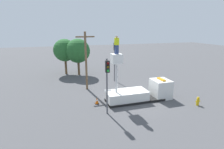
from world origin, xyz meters
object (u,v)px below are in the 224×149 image
Objects in this scene: traffic_light_across at (115,54)px; tree_right_bg at (78,51)px; bucket_truck at (140,93)px; fire_hydrant at (198,101)px; worker at (117,45)px; traffic_light_pole at (107,76)px; traffic_cone_rear at (97,101)px; tree_left_bg at (65,50)px; utility_pole at (86,59)px.

traffic_light_across is 0.96× the size of tree_right_bg.
fire_hydrant is at bearing -30.29° from bucket_truck.
worker is at bearing -79.07° from tree_right_bg.
traffic_light_pole is at bearing -153.78° from bucket_truck.
fire_hydrant reaches higher than traffic_cone_rear.
fire_hydrant is 20.51m from tree_left_bg.
worker reaches higher than tree_right_bg.
tree_right_bg is at bearing 112.16° from bucket_truck.
tree_left_bg is 8.67m from utility_pole.
utility_pole is at bearing 133.66° from bucket_truck.
traffic_light_across is at bearing -47.67° from tree_right_bg.
fire_hydrant is 13.03m from utility_pole.
utility_pole reaches higher than traffic_light_pole.
bucket_truck is at bearing -46.34° from utility_pole.
fire_hydrant is (4.95, -2.89, -0.41)m from bucket_truck.
worker is 0.30× the size of tree_right_bg.
tree_right_bg reaches higher than tree_left_bg.
traffic_light_across is 6.72m from tree_right_bg.
traffic_light_pole is at bearing -79.30° from traffic_cone_rear.
traffic_light_pole reaches higher than fire_hydrant.
tree_right_bg is at bearing 93.50° from traffic_light_pole.
traffic_cone_rear is at bearing -87.98° from tree_right_bg.
fire_hydrant is at bearing -56.70° from tree_right_bg.
tree_right_bg is (-0.87, 14.24, 0.35)m from traffic_light_pole.
traffic_light_pole is at bearing -111.52° from traffic_light_across.
tree_right_bg is (1.96, -1.23, -0.02)m from tree_left_bg.
traffic_light_across is (3.66, 9.27, 0.41)m from traffic_light_pole.
fire_hydrant is (9.06, -0.87, -3.12)m from traffic_light_pole.
utility_pole is (-4.36, -2.21, -0.13)m from traffic_light_across.
fire_hydrant is 0.16× the size of tree_left_bg.
traffic_light_across is at bearing 118.04° from fire_hydrant.
traffic_light_pole is (-4.11, -2.02, 2.71)m from bucket_truck.
worker is 9.80m from fire_hydrant.
bucket_truck reaches higher than traffic_cone_rear.
utility_pole reaches higher than tree_left_bg.
tree_left_bg reaches higher than traffic_light_pole.
bucket_truck is at bearing -62.73° from tree_left_bg.
tree_right_bg reaches higher than traffic_cone_rear.
worker is at bearing 159.08° from fire_hydrant.
traffic_light_across is 7.99× the size of traffic_cone_rear.
traffic_light_pole is (-1.49, -2.02, -2.38)m from worker.
worker is 0.31× the size of traffic_light_across.
worker is 0.30× the size of tree_left_bg.
fire_hydrant is 0.13× the size of utility_pole.
tree_right_bg is (-4.53, 4.97, -0.06)m from traffic_light_across.
tree_left_bg is (-6.48, 6.20, -0.04)m from traffic_light_across.
worker is at bearing 53.63° from traffic_light_pole.
utility_pole reaches higher than tree_right_bg.
tree_right_bg reaches higher than fire_hydrant.
bucket_truck is 7.84× the size of fire_hydrant.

